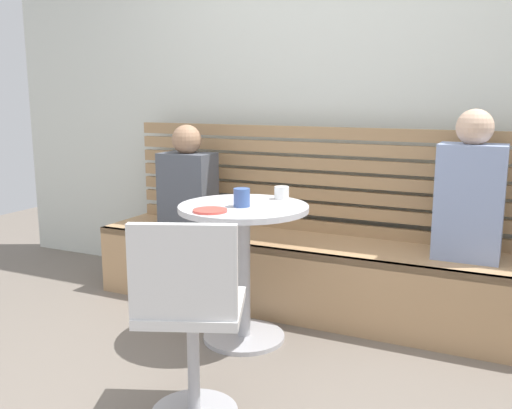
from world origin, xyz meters
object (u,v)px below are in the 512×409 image
Objects in this scene: person_child_left at (188,183)px; cup_mug_blue at (242,198)px; booth_bench at (305,275)px; cup_ceramic_white at (282,193)px; person_adult at (470,193)px; plate_small at (210,211)px; cafe_table at (244,246)px; white_chair at (189,314)px.

cup_mug_blue is (0.67, -0.55, 0.05)m from person_child_left.
booth_bench is at bearing 76.72° from cup_mug_blue.
cup_mug_blue is 1.19× the size of cup_ceramic_white.
person_adult is 8.35× the size of cup_mug_blue.
booth_bench is at bearing 73.90° from plate_small.
cup_mug_blue is at bearing -103.28° from booth_bench.
person_adult is 1.72m from person_child_left.
booth_bench is at bearing 74.69° from cafe_table.
white_chair is 1.07× the size of person_adult.
booth_bench is 0.82m from cup_mug_blue.
cup_ceramic_white is (-0.94, -0.31, -0.02)m from person_adult.
person_adult is (1.05, 0.56, 0.28)m from cafe_table.
white_chair is 1.26× the size of person_child_left.
cup_mug_blue is (0.01, -0.04, 0.27)m from cafe_table.
booth_bench is at bearing 83.17° from cup_ceramic_white.
white_chair is at bearing -78.41° from cup_mug_blue.
plate_small is (-0.08, -0.18, -0.04)m from cup_mug_blue.
white_chair is at bearing -89.08° from booth_bench.
person_adult is 4.67× the size of plate_small.
person_adult is at bearing 1.57° from person_child_left.
white_chair is at bearing -67.80° from plate_small.
plate_small is (-0.22, -0.76, 0.52)m from booth_bench.
cup_mug_blue reaches higher than plate_small.
person_adult is 0.99m from cup_ceramic_white.
cafe_table is 4.35× the size of plate_small.
cafe_table is 0.32m from plate_small.
cafe_table is 0.37m from cup_ceramic_white.
plate_small is at bearing -114.54° from cup_mug_blue.
person_adult reaches higher than cafe_table.
cup_ceramic_white is at bearing 65.42° from cafe_table.
cafe_table is 9.25× the size of cup_ceramic_white.
white_chair is 5.00× the size of plate_small.
booth_bench is 33.75× the size of cup_ceramic_white.
cup_ceramic_white is (-0.06, 1.05, 0.31)m from white_chair.
booth_bench is 3.18× the size of white_chair.
cafe_table is at bearing -114.58° from cup_ceramic_white.
white_chair is at bearing -123.00° from person_adult.
cup_ceramic_white is 0.50m from plate_small.
person_adult is at bearing 34.59° from plate_small.
cafe_table is 0.86m from person_child_left.
person_child_left reaches higher than booth_bench.
cafe_table is (-0.15, -0.54, 0.30)m from booth_bench.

